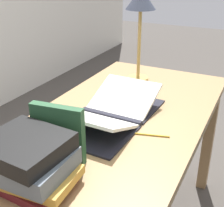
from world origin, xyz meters
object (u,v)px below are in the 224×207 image
book_stack_tall (27,162)px  book_standing_upright (58,134)px  reading_lamp (141,7)px  pencil (150,135)px  coffee_mug (64,124)px  open_book (111,112)px

book_stack_tall → book_standing_upright: (0.15, -0.01, 0.02)m
book_standing_upright → reading_lamp: (0.83, 0.06, 0.30)m
book_standing_upright → pencil: (0.28, -0.22, -0.10)m
book_stack_tall → coffee_mug: 0.31m
open_book → reading_lamp: bearing=10.7°
coffee_mug → pencil: coffee_mug is taller
reading_lamp → coffee_mug: (-0.68, 0.03, -0.35)m
open_book → coffee_mug: (-0.19, 0.10, 0.01)m
reading_lamp → coffee_mug: size_ratio=5.22×
book_stack_tall → pencil: book_stack_tall is taller
book_standing_upright → reading_lamp: bearing=-3.4°
open_book → book_standing_upright: book_standing_upright is taller
open_book → book_standing_upright: (-0.34, 0.02, 0.07)m
open_book → book_stack_tall: 0.49m
book_standing_upright → coffee_mug: 0.18m
reading_lamp → book_standing_upright: bearing=-176.1°
coffee_mug → open_book: bearing=-28.0°
open_book → book_stack_tall: size_ratio=1.83×
book_stack_tall → coffee_mug: book_stack_tall is taller
open_book → reading_lamp: reading_lamp is taller
coffee_mug → reading_lamp: bearing=-2.2°
open_book → coffee_mug: bearing=153.7°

